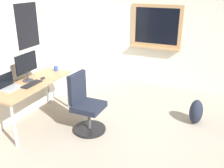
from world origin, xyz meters
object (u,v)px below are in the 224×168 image
at_px(desk, 32,87).
at_px(laptop, 9,85).
at_px(backpack, 196,112).
at_px(computer_mouse, 43,78).
at_px(coffee_mug, 56,68).
at_px(monitor_primary, 26,65).
at_px(office_chair, 85,107).
at_px(keyboard, 32,84).

bearing_deg(desk, laptop, 157.71).
relative_size(desk, backpack, 3.60).
bearing_deg(computer_mouse, coffee_mug, 6.35).
distance_m(monitor_primary, coffee_mug, 0.66).
relative_size(desk, coffee_mug, 16.38).
xyz_separation_m(laptop, coffee_mug, (0.99, -0.16, -0.01)).
distance_m(office_chair, backpack, 1.85).
bearing_deg(keyboard, computer_mouse, 0.00).
bearing_deg(office_chair, backpack, -59.36).
bearing_deg(office_chair, monitor_primary, 95.35).
height_order(office_chair, laptop, office_chair).
xyz_separation_m(office_chair, keyboard, (-0.21, 0.84, 0.32)).
relative_size(computer_mouse, backpack, 0.25).
height_order(monitor_primary, computer_mouse, monitor_primary).
height_order(office_chair, keyboard, office_chair).
relative_size(desk, office_chair, 1.59).
height_order(desk, monitor_primary, monitor_primary).
xyz_separation_m(keyboard, backpack, (1.15, -2.43, -0.52)).
xyz_separation_m(office_chair, laptop, (-0.47, 1.05, 0.37)).
xyz_separation_m(monitor_primary, keyboard, (-0.11, -0.16, -0.26)).
height_order(computer_mouse, coffee_mug, coffee_mug).
bearing_deg(coffee_mug, laptop, 170.84).
distance_m(coffee_mug, backpack, 2.58).
xyz_separation_m(coffee_mug, backpack, (0.42, -2.48, -0.56)).
bearing_deg(monitor_primary, coffee_mug, -10.29).
bearing_deg(laptop, office_chair, -65.92).
xyz_separation_m(computer_mouse, coffee_mug, (0.45, 0.05, 0.03)).
height_order(desk, office_chair, office_chair).
relative_size(laptop, backpack, 0.74).
bearing_deg(desk, computer_mouse, -19.13).
distance_m(desk, office_chair, 0.95).
distance_m(laptop, keyboard, 0.34).
height_order(desk, coffee_mug, coffee_mug).
distance_m(laptop, backpack, 3.05).
height_order(keyboard, computer_mouse, computer_mouse).
height_order(keyboard, backpack, keyboard).
relative_size(coffee_mug, backpack, 0.22).
bearing_deg(office_chair, laptop, 114.08).
height_order(monitor_primary, keyboard, monitor_primary).
relative_size(office_chair, computer_mouse, 9.13).
bearing_deg(desk, office_chair, -81.79).
relative_size(desk, monitor_primary, 3.25).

